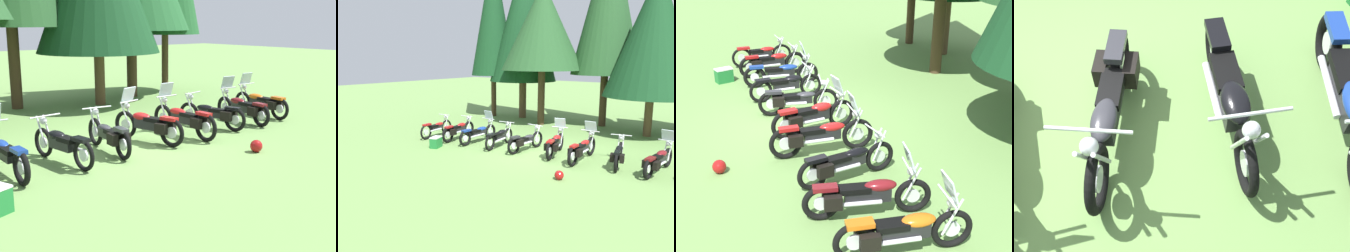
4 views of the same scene
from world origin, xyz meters
TOP-DOWN VIEW (x-y plane):
  - ground_plane at (0.00, 0.00)m, footprint 80.00×80.00m
  - motorcycle_2 at (-3.15, -0.05)m, footprint 0.71×2.38m
  - motorcycle_3 at (-1.91, -0.10)m, footprint 0.76×2.20m
  - motorcycle_4 at (-0.66, -0.01)m, footprint 0.76×2.19m

SIDE VIEW (x-z plane):
  - ground_plane at x=0.00m, z-range 0.00..0.00m
  - motorcycle_4 at x=-0.66m, z-range -0.07..0.93m
  - motorcycle_3 at x=-1.91m, z-range -0.05..0.95m
  - motorcycle_2 at x=-3.15m, z-range -0.22..1.14m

